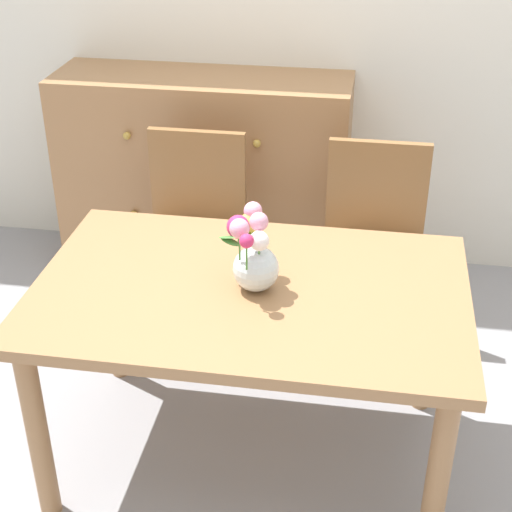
% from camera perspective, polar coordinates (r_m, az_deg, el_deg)
% --- Properties ---
extents(ground_plane, '(12.00, 12.00, 0.00)m').
position_cam_1_polar(ground_plane, '(2.92, -0.38, -14.40)').
color(ground_plane, '#939399').
extents(dining_table, '(1.40, 0.91, 0.72)m').
position_cam_1_polar(dining_table, '(2.52, -0.43, -4.11)').
color(dining_table, '#9E7047').
rests_on(dining_table, ground_plane).
extents(chair_left, '(0.42, 0.42, 0.90)m').
position_cam_1_polar(chair_left, '(3.32, -4.67, 2.50)').
color(chair_left, olive).
rests_on(chair_left, ground_plane).
extents(chair_right, '(0.42, 0.42, 0.90)m').
position_cam_1_polar(chair_right, '(3.24, 8.72, 1.47)').
color(chair_right, olive).
rests_on(chair_right, ground_plane).
extents(dresser, '(1.40, 0.47, 1.00)m').
position_cam_1_polar(dresser, '(3.81, -3.85, 5.96)').
color(dresser, '#9E7047').
rests_on(dresser, ground_plane).
extents(flower_vase, '(0.21, 0.26, 0.27)m').
position_cam_1_polar(flower_vase, '(2.41, -0.21, 0.15)').
color(flower_vase, silver).
rests_on(flower_vase, dining_table).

